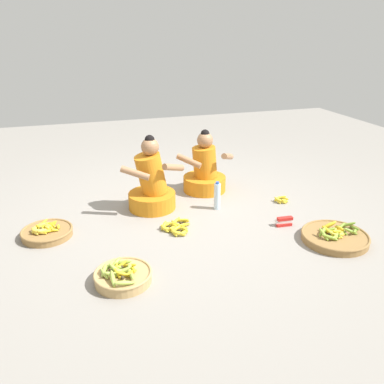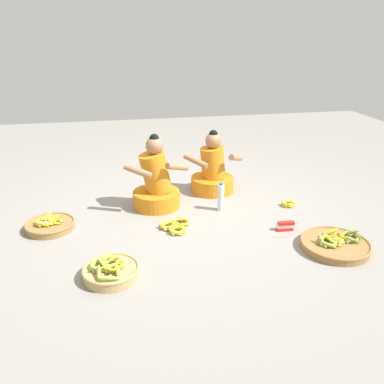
{
  "view_description": "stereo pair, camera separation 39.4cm",
  "coord_description": "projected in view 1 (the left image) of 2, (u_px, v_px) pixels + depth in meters",
  "views": [
    {
      "loc": [
        -1.08,
        -3.68,
        1.85
      ],
      "look_at": [
        0.0,
        -0.2,
        0.35
      ],
      "focal_mm": 37.06,
      "sensor_mm": 36.0,
      "label": 1
    },
    {
      "loc": [
        -0.7,
        -3.77,
        1.85
      ],
      "look_at": [
        0.0,
        -0.2,
        0.35
      ],
      "focal_mm": 37.06,
      "sensor_mm": 36.0,
      "label": 2
    }
  ],
  "objects": [
    {
      "name": "banana_basket_front_left",
      "position": [
        123.0,
        276.0,
        3.11
      ],
      "size": [
        0.46,
        0.46,
        0.16
      ],
      "color": "tan",
      "rests_on": "ground"
    },
    {
      "name": "vendor_woman_front",
      "position": [
        152.0,
        186.0,
        4.32
      ],
      "size": [
        0.72,
        0.52,
        0.83
      ],
      "color": "orange",
      "rests_on": "ground"
    },
    {
      "name": "packet_carton_stack",
      "position": [
        284.0,
        221.0,
        4.02
      ],
      "size": [
        0.18,
        0.08,
        0.09
      ],
      "color": "red",
      "rests_on": "ground"
    },
    {
      "name": "banana_basket_mid_right",
      "position": [
        47.0,
        232.0,
        3.8
      ],
      "size": [
        0.49,
        0.49,
        0.14
      ],
      "color": "olive",
      "rests_on": "ground"
    },
    {
      "name": "water_bottle",
      "position": [
        217.0,
        196.0,
        4.35
      ],
      "size": [
        0.07,
        0.07,
        0.32
      ],
      "color": "silver",
      "rests_on": "ground"
    },
    {
      "name": "loose_bananas_back_right",
      "position": [
        176.0,
        227.0,
        3.94
      ],
      "size": [
        0.34,
        0.38,
        0.09
      ],
      "color": "gold",
      "rests_on": "ground"
    },
    {
      "name": "vendor_woman_behind",
      "position": [
        205.0,
        172.0,
        4.82
      ],
      "size": [
        0.76,
        0.52,
        0.77
      ],
      "color": "orange",
      "rests_on": "ground"
    },
    {
      "name": "banana_basket_back_center",
      "position": [
        335.0,
        237.0,
        3.72
      ],
      "size": [
        0.62,
        0.62,
        0.15
      ],
      "color": "olive",
      "rests_on": "ground"
    },
    {
      "name": "loose_bananas_back_left",
      "position": [
        281.0,
        200.0,
        4.57
      ],
      "size": [
        0.18,
        0.18,
        0.08
      ],
      "color": "yellow",
      "rests_on": "ground"
    },
    {
      "name": "ground_plane",
      "position": [
        186.0,
        215.0,
        4.25
      ],
      "size": [
        10.0,
        10.0,
        0.0
      ],
      "primitive_type": "plane",
      "color": "gray"
    }
  ]
}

